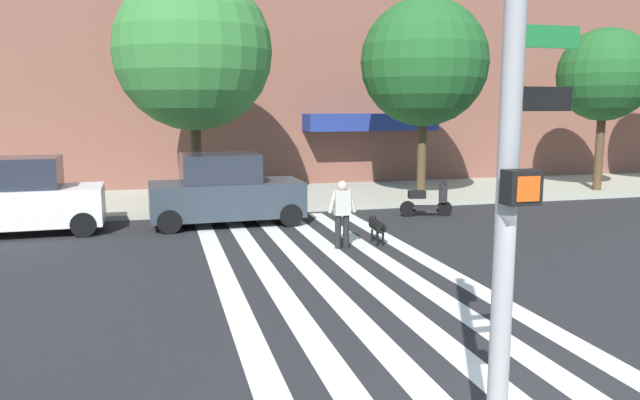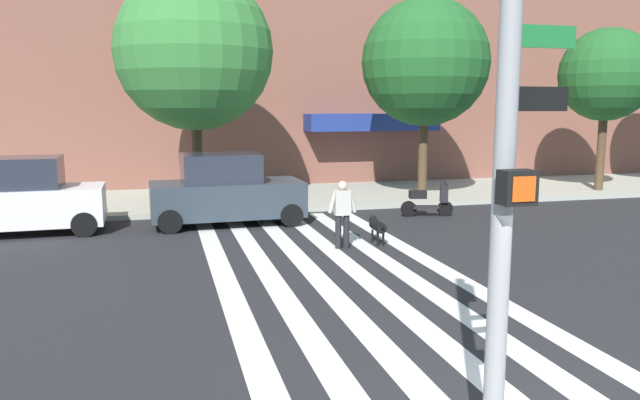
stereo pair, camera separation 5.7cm
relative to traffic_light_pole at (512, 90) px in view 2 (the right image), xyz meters
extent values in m
plane|color=#232326|center=(1.15, 7.50, -3.52)|extent=(160.00, 160.00, 0.00)
cube|color=#A5A696|center=(1.15, 17.50, -3.45)|extent=(80.00, 6.00, 0.15)
cube|color=silver|center=(-1.61, 7.50, -3.52)|extent=(0.45, 13.40, 0.01)
cube|color=silver|center=(-0.71, 7.50, -3.52)|extent=(0.45, 13.40, 0.01)
cube|color=silver|center=(0.19, 7.50, -3.52)|extent=(0.45, 13.40, 0.01)
cube|color=silver|center=(1.09, 7.50, -3.52)|extent=(0.45, 13.40, 0.01)
cube|color=silver|center=(1.99, 7.50, -3.52)|extent=(0.45, 13.40, 0.01)
cube|color=silver|center=(2.89, 7.50, -3.52)|extent=(0.45, 13.40, 0.01)
cube|color=navy|center=(5.85, 19.90, -0.77)|extent=(5.56, 1.60, 0.70)
cylinder|color=gray|center=(-0.01, 0.05, -0.47)|extent=(0.18, 0.18, 5.80)
cube|color=black|center=(-0.01, -0.15, -0.77)|extent=(0.28, 0.18, 0.28)
cube|color=#E54C14|center=(-0.01, -0.25, -0.77)|extent=(0.20, 0.01, 0.20)
cube|color=#19662D|center=(0.29, 0.05, 0.43)|extent=(0.60, 0.03, 0.18)
cube|color=black|center=(0.27, 0.05, -0.07)|extent=(0.56, 0.03, 0.20)
cube|color=silver|center=(-6.59, 13.13, -2.77)|extent=(4.64, 1.92, 1.00)
cube|color=#232833|center=(-6.78, 13.12, -1.86)|extent=(2.88, 1.66, 0.82)
cylinder|color=black|center=(-4.80, 14.00, -3.19)|extent=(0.67, 0.24, 0.66)
cylinder|color=black|center=(-4.76, 12.35, -3.19)|extent=(0.67, 0.24, 0.66)
cube|color=#2D363F|center=(-0.92, 13.13, -2.77)|extent=(4.38, 2.08, 1.00)
cube|color=#232833|center=(-1.09, 13.12, -1.87)|extent=(2.23, 1.78, 0.82)
cylinder|color=black|center=(0.73, 14.08, -3.19)|extent=(0.67, 0.24, 0.66)
cylinder|color=black|center=(0.79, 12.30, -3.19)|extent=(0.67, 0.24, 0.66)
cylinder|color=black|center=(-2.63, 13.96, -3.19)|extent=(0.67, 0.24, 0.66)
cylinder|color=black|center=(-2.57, 12.18, -3.19)|extent=(0.67, 0.24, 0.66)
cylinder|color=black|center=(5.80, 12.72, -3.28)|extent=(0.49, 0.19, 0.48)
cylinder|color=black|center=(4.67, 12.95, -3.28)|extent=(0.50, 0.23, 0.48)
cube|color=black|center=(5.18, 12.85, -3.23)|extent=(0.85, 0.47, 0.08)
cube|color=black|center=(4.94, 12.90, -2.83)|extent=(0.57, 0.40, 0.24)
cube|color=black|center=(5.75, 12.73, -2.78)|extent=(0.25, 0.31, 0.60)
cylinder|color=black|center=(5.75, 12.73, -2.43)|extent=(0.13, 0.50, 0.04)
cylinder|color=#4C3823|center=(-1.59, 15.65, -1.57)|extent=(0.34, 0.34, 3.59)
sphere|color=#337533|center=(-1.59, 15.65, 1.60)|extent=(5.00, 5.00, 5.00)
cylinder|color=#4C3823|center=(6.25, 15.49, -1.60)|extent=(0.32, 0.32, 3.55)
sphere|color=#1E5623|center=(6.25, 15.49, 1.39)|extent=(4.42, 4.42, 4.42)
cylinder|color=#4C3823|center=(13.86, 15.71, -1.63)|extent=(0.32, 0.32, 3.48)
sphere|color=#1E5623|center=(13.86, 15.71, 1.08)|extent=(3.54, 3.54, 3.54)
cylinder|color=black|center=(1.32, 9.35, -3.11)|extent=(0.16, 0.16, 0.82)
cylinder|color=black|center=(1.52, 9.35, -3.11)|extent=(0.16, 0.16, 0.82)
cube|color=#B2ADA3|center=(1.42, 9.35, -2.40)|extent=(0.39, 0.25, 0.60)
cylinder|color=#B2ADA3|center=(1.18, 9.36, -2.37)|extent=(0.23, 0.10, 0.57)
cylinder|color=#B2ADA3|center=(1.66, 9.34, -2.37)|extent=(0.23, 0.10, 0.57)
sphere|color=beige|center=(1.42, 9.35, -1.99)|extent=(0.23, 0.23, 0.22)
cylinder|color=black|center=(2.41, 9.58, -3.07)|extent=(0.29, 0.66, 0.26)
sphere|color=black|center=(2.43, 9.98, -2.97)|extent=(0.21, 0.21, 0.20)
cylinder|color=black|center=(2.40, 9.16, -3.02)|extent=(0.05, 0.24, 0.16)
cylinder|color=black|center=(2.35, 9.81, -3.36)|extent=(0.06, 0.06, 0.32)
cylinder|color=black|center=(2.49, 9.81, -3.36)|extent=(0.06, 0.06, 0.32)
cylinder|color=black|center=(2.34, 9.36, -3.36)|extent=(0.06, 0.06, 0.32)
cylinder|color=black|center=(2.48, 9.35, -3.36)|extent=(0.06, 0.06, 0.32)
camera|label=1|loc=(-2.80, -4.38, -0.14)|focal=34.14mm
camera|label=2|loc=(-2.75, -4.39, -0.14)|focal=34.14mm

